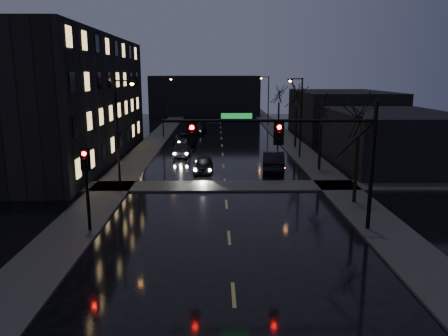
{
  "coord_description": "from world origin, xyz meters",
  "views": [
    {
      "loc": [
        -0.63,
        -13.46,
        8.36
      ],
      "look_at": [
        -0.22,
        10.44,
        3.2
      ],
      "focal_mm": 35.0,
      "sensor_mm": 36.0,
      "label": 1
    }
  ],
  "objects_px": {
    "oncoming_car_c": "(185,139)",
    "oncoming_car_a": "(203,164)",
    "oncoming_car_b": "(182,150)",
    "oncoming_car_d": "(196,128)",
    "lead_car": "(273,161)"
  },
  "relations": [
    {
      "from": "oncoming_car_b",
      "to": "oncoming_car_d",
      "type": "distance_m",
      "value": 17.63
    },
    {
      "from": "lead_car",
      "to": "oncoming_car_d",
      "type": "bearing_deg",
      "value": -65.68
    },
    {
      "from": "oncoming_car_b",
      "to": "oncoming_car_d",
      "type": "height_order",
      "value": "oncoming_car_d"
    },
    {
      "from": "oncoming_car_c",
      "to": "oncoming_car_a",
      "type": "bearing_deg",
      "value": -87.44
    },
    {
      "from": "oncoming_car_b",
      "to": "oncoming_car_d",
      "type": "bearing_deg",
      "value": 90.93
    },
    {
      "from": "oncoming_car_c",
      "to": "oncoming_car_d",
      "type": "relative_size",
      "value": 0.88
    },
    {
      "from": "oncoming_car_a",
      "to": "oncoming_car_b",
      "type": "bearing_deg",
      "value": 108.74
    },
    {
      "from": "oncoming_car_b",
      "to": "oncoming_car_c",
      "type": "xyz_separation_m",
      "value": [
        -0.19,
        7.4,
        0.02
      ]
    },
    {
      "from": "oncoming_car_d",
      "to": "oncoming_car_b",
      "type": "bearing_deg",
      "value": -84.96
    },
    {
      "from": "oncoming_car_c",
      "to": "lead_car",
      "type": "height_order",
      "value": "lead_car"
    },
    {
      "from": "oncoming_car_a",
      "to": "oncoming_car_c",
      "type": "relative_size",
      "value": 0.81
    },
    {
      "from": "oncoming_car_d",
      "to": "oncoming_car_c",
      "type": "bearing_deg",
      "value": -87.66
    },
    {
      "from": "oncoming_car_c",
      "to": "oncoming_car_d",
      "type": "height_order",
      "value": "oncoming_car_d"
    },
    {
      "from": "oncoming_car_b",
      "to": "oncoming_car_c",
      "type": "relative_size",
      "value": 0.82
    },
    {
      "from": "oncoming_car_a",
      "to": "oncoming_car_d",
      "type": "xyz_separation_m",
      "value": [
        -1.72,
        25.15,
        0.13
      ]
    }
  ]
}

